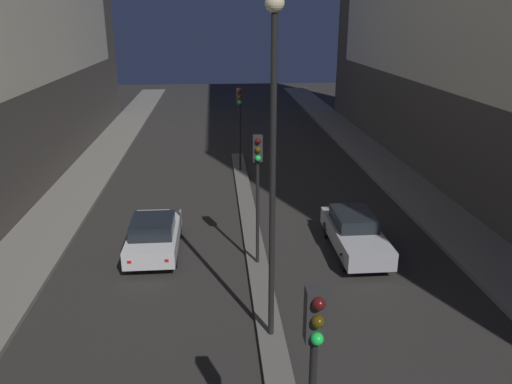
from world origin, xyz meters
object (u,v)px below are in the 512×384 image
Objects in this scene: traffic_light_near at (314,361)px; car_right_lane at (355,233)px; street_lamp at (273,139)px; traffic_light_mid at (258,172)px; traffic_light_far at (240,111)px; car_left_lane at (154,235)px.

traffic_light_near is 11.94m from car_right_lane.
traffic_light_near is at bearing -90.00° from street_lamp.
street_lamp is (0.00, -4.35, 2.18)m from traffic_light_mid.
traffic_light_far reaches higher than car_left_lane.
car_right_lane is at bearing -70.19° from traffic_light_far.
street_lamp is (0.00, -15.99, 2.18)m from traffic_light_far.
car_left_lane is at bearing 108.74° from traffic_light_near.
traffic_light_near is 6.05m from street_lamp.
car_right_lane is (3.85, 0.95, -2.85)m from traffic_light_mid.
traffic_light_mid is 1.14× the size of car_left_lane.
street_lamp is at bearing -90.00° from traffic_light_far.
traffic_light_mid is 4.98m from car_left_lane.
car_left_lane is (-3.85, 5.71, -5.03)m from street_lamp.
traffic_light_mid reaches higher than car_left_lane.
street_lamp is at bearing -56.02° from car_left_lane.
street_lamp reaches higher than car_left_lane.
traffic_light_mid is 1.00× the size of traffic_light_far.
traffic_light_near is 21.63m from traffic_light_far.
traffic_light_mid is at bearing -166.20° from car_right_lane.
car_right_lane is (3.85, 5.30, -5.04)m from street_lamp.
car_left_lane is 7.71m from car_right_lane.
traffic_light_mid is 11.64m from traffic_light_far.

